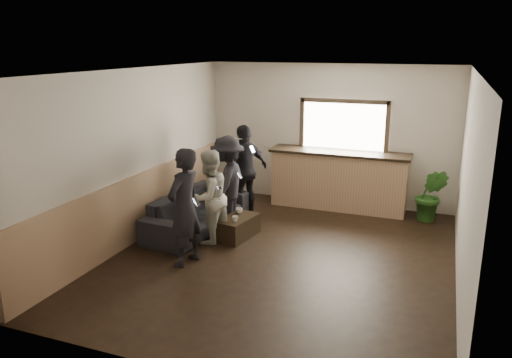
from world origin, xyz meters
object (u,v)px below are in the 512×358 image
at_px(person_b, 209,197).
at_px(bar_counter, 339,176).
at_px(person_d, 245,170).
at_px(potted_plant, 431,195).
at_px(cup_a, 239,210).
at_px(coffee_table, 238,227).
at_px(person_c, 228,182).
at_px(cup_b, 235,219).
at_px(person_a, 184,207).
at_px(sofa, 197,212).

bearing_deg(person_b, bar_counter, 168.20).
height_order(person_b, person_d, person_d).
bearing_deg(potted_plant, bar_counter, 173.57).
bearing_deg(person_b, cup_a, 173.40).
bearing_deg(potted_plant, person_b, -145.10).
relative_size(coffee_table, person_c, 0.48).
distance_m(cup_b, person_a, 1.20).
bearing_deg(potted_plant, sofa, -153.44).
relative_size(cup_a, cup_b, 1.23).
bearing_deg(person_c, person_a, -3.11).
bearing_deg(cup_b, person_d, 105.23).
distance_m(coffee_table, person_d, 1.40).
bearing_deg(cup_b, cup_a, 103.31).
relative_size(sofa, cup_b, 23.75).
height_order(cup_a, person_a, person_a).
relative_size(bar_counter, coffee_table, 3.41).
xyz_separation_m(coffee_table, person_b, (-0.35, -0.34, 0.60)).
bearing_deg(coffee_table, person_b, -135.56).
xyz_separation_m(bar_counter, potted_plant, (1.74, -0.20, -0.14)).
bearing_deg(person_d, bar_counter, 151.90).
distance_m(bar_counter, person_b, 2.99).
bearing_deg(person_a, cup_b, 171.89).
bearing_deg(bar_counter, coffee_table, -119.80).
bearing_deg(cup_b, sofa, 161.92).
bearing_deg(potted_plant, person_d, -166.23).
height_order(coffee_table, cup_b, cup_b).
bearing_deg(cup_b, person_a, -108.01).
bearing_deg(person_c, person_b, -4.65).
bearing_deg(person_a, coffee_table, 175.92).
relative_size(bar_counter, cup_b, 28.50).
bearing_deg(cup_b, potted_plant, 36.26).
xyz_separation_m(coffee_table, person_c, (-0.35, 0.40, 0.65)).
relative_size(bar_counter, person_a, 1.54).
bearing_deg(potted_plant, coffee_table, -146.39).
bearing_deg(cup_a, sofa, -170.05).
bearing_deg(person_d, cup_b, 44.59).
xyz_separation_m(person_b, person_d, (0.02, 1.52, 0.09)).
xyz_separation_m(coffee_table, potted_plant, (2.99, 1.99, 0.32)).
distance_m(coffee_table, potted_plant, 3.60).
xyz_separation_m(coffee_table, person_a, (-0.31, -1.23, 0.70)).
bearing_deg(person_d, cup_a, 45.39).
bearing_deg(cup_a, person_d, 106.03).
relative_size(potted_plant, person_c, 0.61).
bearing_deg(potted_plant, person_a, -135.70).
xyz_separation_m(bar_counter, cup_b, (-1.21, -2.36, -0.24)).
xyz_separation_m(potted_plant, person_b, (-3.34, -2.33, 0.27)).
xyz_separation_m(bar_counter, person_c, (-1.60, -1.79, 0.18)).
distance_m(person_c, person_d, 0.78).
bearing_deg(potted_plant, cup_b, -143.74).
xyz_separation_m(sofa, cup_b, (0.84, -0.27, 0.07)).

